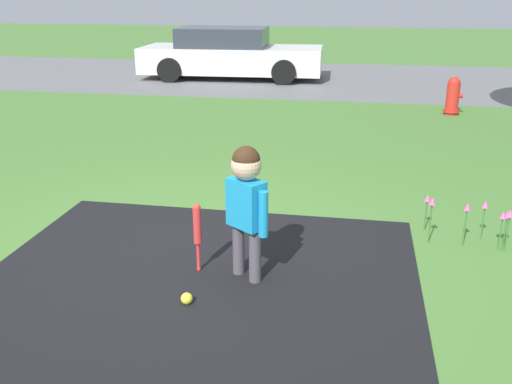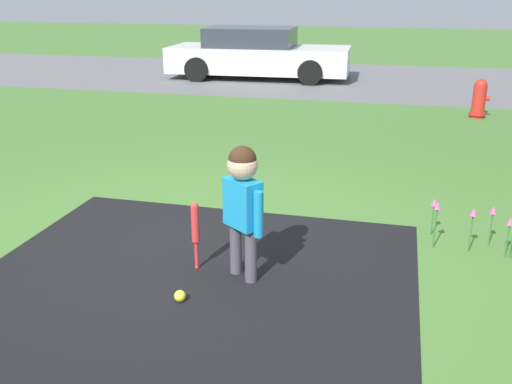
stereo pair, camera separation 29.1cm
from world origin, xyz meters
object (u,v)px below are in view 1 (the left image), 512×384
Objects in this scene: sports_ball at (187,298)px; parked_car at (230,54)px; fire_hydrant at (453,96)px; child at (246,195)px; baseball_bat at (197,228)px.

parked_car is (-2.06, 10.56, 0.53)m from sports_ball.
sports_ball is at bearing -81.39° from parked_car.
parked_car is at bearing 143.66° from fire_hydrant.
parked_car reaches higher than fire_hydrant.
sports_ball is 0.13× the size of fire_hydrant.
parked_car is at bearing 139.14° from child.
parked_car is (-2.01, 10.06, 0.21)m from baseball_bat.
child is 1.58× the size of fire_hydrant.
child reaches higher than sports_ball.
baseball_bat is 6.69× the size of sports_ball.
child is 1.85× the size of baseball_bat.
child is 10.38m from parked_car.
sports_ball is at bearing -111.26° from fire_hydrant.
fire_hydrant is at bearing 66.87° from baseball_bat.
sports_ball is 0.02× the size of parked_car.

